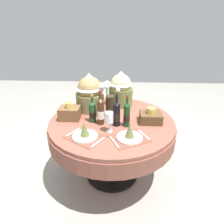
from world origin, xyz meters
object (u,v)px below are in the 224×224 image
place_setting_right (130,134)px  woven_basket_side_right (151,117)px  gift_tub_back_left (90,91)px  gift_tub_back_centre (121,87)px  dining_table (112,130)px  place_setting_left (85,133)px  wine_bottle_left (117,114)px  wine_bottle_right (127,115)px  wine_bottle_rear (92,112)px  wine_glass_left (109,118)px  flower_vase (109,100)px  wine_bottle_centre (101,111)px  woven_basket_side_left (70,113)px

place_setting_right → woven_basket_side_right: 0.42m
gift_tub_back_left → gift_tub_back_centre: size_ratio=1.03×
dining_table → place_setting_left: 0.47m
place_setting_right → gift_tub_back_centre: (-0.09, 0.81, 0.18)m
wine_bottle_left → gift_tub_back_centre: (0.04, 0.56, 0.10)m
place_setting_right → wine_bottle_right: bearing=96.2°
wine_bottle_rear → woven_basket_side_right: bearing=2.1°
wine_glass_left → gift_tub_back_centre: 0.70m
flower_vase → woven_basket_side_right: 0.49m
dining_table → gift_tub_back_centre: (0.09, 0.44, 0.36)m
flower_vase → wine_bottle_centre: (-0.07, -0.20, -0.05)m
place_setting_right → wine_glass_left: 0.25m
place_setting_right → flower_vase: (-0.22, 0.47, 0.15)m
wine_bottle_left → gift_tub_back_centre: gift_tub_back_centre is taller
place_setting_right → woven_basket_side_left: (-0.65, 0.37, 0.03)m
wine_bottle_right → wine_bottle_rear: 0.37m
dining_table → gift_tub_back_left: size_ratio=3.09×
place_setting_right → flower_vase: bearing=115.3°
place_setting_right → place_setting_left: bearing=179.7°
place_setting_right → woven_basket_side_left: 0.75m
place_setting_right → wine_bottle_right: wine_bottle_right is taller
wine_bottle_rear → woven_basket_side_right: size_ratio=1.39×
wine_bottle_left → wine_bottle_centre: 0.17m
flower_vase → wine_bottle_left: 0.25m
place_setting_right → flower_vase: flower_vase is taller
wine_bottle_left → woven_basket_side_right: wine_bottle_left is taller
wine_bottle_rear → gift_tub_back_left: bearing=102.9°
wine_bottle_right → place_setting_left: bearing=-148.8°
place_setting_left → gift_tub_back_left: (-0.04, 0.64, 0.19)m
wine_bottle_left → woven_basket_side_right: (0.36, 0.09, -0.07)m
gift_tub_back_centre → woven_basket_side_right: size_ratio=1.92×
wine_glass_left → woven_basket_side_right: size_ratio=0.90×
wine_bottle_left → gift_tub_back_centre: bearing=86.3°
flower_vase → woven_basket_side_left: 0.45m
place_setting_left → wine_bottle_rear: 0.33m
woven_basket_side_left → wine_bottle_left: bearing=-13.2°
gift_tub_back_left → wine_glass_left: bearing=-62.9°
place_setting_left → wine_bottle_left: bearing=40.9°
place_setting_right → gift_tub_back_left: size_ratio=0.93×
place_setting_left → wine_bottle_left: wine_bottle_left is taller
wine_bottle_left → dining_table: bearing=115.0°
place_setting_left → gift_tub_back_centre: 0.89m
dining_table → wine_bottle_centre: (-0.11, -0.09, 0.27)m
wine_bottle_centre → wine_glass_left: wine_bottle_centre is taller
place_setting_left → wine_glass_left: size_ratio=2.09×
place_setting_left → wine_bottle_rear: (0.03, 0.32, 0.07)m
wine_bottle_left → wine_bottle_rear: bearing=165.1°
wine_bottle_rear → woven_basket_side_left: wine_bottle_rear is taller
flower_vase → wine_bottle_rear: bearing=-137.1°
wine_bottle_rear → place_setting_left: bearing=-95.4°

